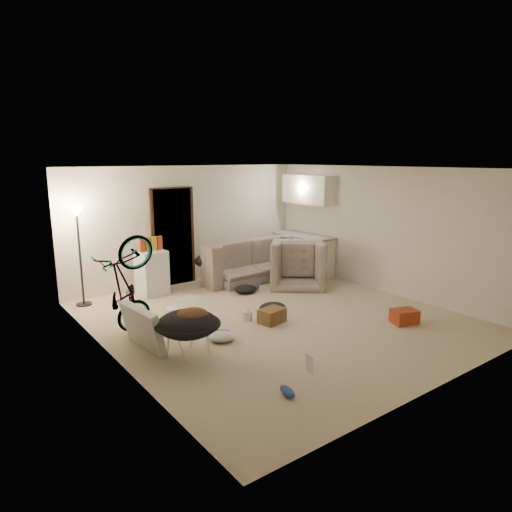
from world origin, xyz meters
TOP-DOWN VIEW (x-y plane):
  - floor at (0.00, 0.00)m, footprint 5.50×6.00m
  - ceiling at (0.00, 0.00)m, footprint 5.50×6.00m
  - wall_back at (0.00, 3.01)m, footprint 5.50×0.02m
  - wall_front at (0.00, -3.01)m, footprint 5.50×0.02m
  - wall_left at (-2.76, 0.00)m, footprint 0.02×6.00m
  - wall_right at (2.76, 0.00)m, footprint 0.02×6.00m
  - doorway at (-0.40, 2.97)m, footprint 0.85×0.10m
  - door_trim at (-0.40, 2.94)m, footprint 0.97×0.04m
  - floor_lamp at (-2.40, 2.65)m, footprint 0.28×0.28m
  - kitchen_counter at (2.43, 2.00)m, footprint 0.60×1.50m
  - counter_top at (2.43, 2.00)m, footprint 0.64×1.54m
  - kitchen_uppers at (2.56, 2.00)m, footprint 0.38×1.40m
  - sofa at (1.07, 2.45)m, footprint 2.36×1.01m
  - armchair at (1.73, 1.41)m, footprint 1.49×1.47m
  - bicycle at (-2.30, 0.73)m, footprint 1.62×0.78m
  - book_asset at (-0.93, -1.90)m, footprint 0.27×0.22m
  - mini_fridge at (-1.09, 2.55)m, footprint 0.55×0.55m
  - snack_box_0 at (-1.26, 2.55)m, footprint 0.10×0.07m
  - snack_box_1 at (-1.14, 2.55)m, footprint 0.11×0.08m
  - snack_box_2 at (-1.02, 2.55)m, footprint 0.10×0.07m
  - snack_box_3 at (-0.90, 2.55)m, footprint 0.10×0.07m
  - saucer_chair at (-1.90, -0.47)m, footprint 0.90×0.90m
  - hoodie at (-1.85, -0.50)m, footprint 0.49×0.41m
  - sofa_drape at (0.12, 2.45)m, footprint 0.57×0.47m
  - tv_box at (-2.30, 0.14)m, footprint 0.32×0.96m
  - drink_case_a at (-0.18, -0.13)m, footprint 0.46×0.37m
  - drink_case_b at (1.56, -1.45)m, footprint 0.47×0.41m
  - juicer at (-0.44, 0.18)m, footprint 0.16×0.16m
  - newspaper at (-0.70, 2.01)m, footprint 0.65×0.73m
  - book_blue at (-1.15, -0.03)m, footprint 0.38×0.38m
  - book_white at (-1.22, 1.46)m, footprint 0.23×0.28m
  - shoe_0 at (0.68, 1.55)m, footprint 0.29×0.14m
  - shoe_1 at (0.49, 2.46)m, footprint 0.30×0.24m
  - shoe_2 at (-1.50, -2.09)m, footprint 0.16×0.30m
  - clothes_lump_a at (0.15, 0.27)m, footprint 0.59×0.53m
  - clothes_lump_b at (0.46, 1.52)m, footprint 0.59×0.55m
  - clothes_lump_c at (-1.25, -0.28)m, footprint 0.52×0.49m

SIDE VIEW (x-z plane):
  - floor at x=0.00m, z-range -0.02..0.00m
  - newspaper at x=-0.70m, z-range 0.00..0.01m
  - book_asset at x=-0.93m, z-range 0.00..0.02m
  - book_white at x=-1.22m, z-range 0.00..0.02m
  - book_blue at x=-1.15m, z-range 0.00..0.03m
  - shoe_0 at x=0.68m, z-range 0.00..0.10m
  - shoe_2 at x=-1.50m, z-range 0.00..0.10m
  - shoe_1 at x=0.49m, z-range 0.00..0.10m
  - clothes_lump_c at x=-1.25m, z-range 0.00..0.12m
  - clothes_lump_b at x=0.46m, z-range 0.00..0.15m
  - clothes_lump_a at x=0.15m, z-range 0.00..0.16m
  - juicer at x=-0.44m, z-range -0.02..0.20m
  - drink_case_b at x=1.56m, z-range 0.00..0.23m
  - drink_case_a at x=-0.18m, z-range 0.00..0.24m
  - tv_box at x=-2.30m, z-range 0.00..0.63m
  - sofa at x=1.07m, z-range 0.00..0.68m
  - armchair at x=1.73m, z-range 0.00..0.73m
  - saucer_chair at x=-1.90m, z-range 0.06..0.70m
  - bicycle at x=-2.30m, z-range -0.04..0.88m
  - mini_fridge at x=-1.09m, z-range 0.00..0.88m
  - kitchen_counter at x=2.43m, z-range 0.00..0.88m
  - sofa_drape at x=0.12m, z-range 0.40..0.68m
  - hoodie at x=-1.85m, z-range 0.46..0.68m
  - counter_top at x=2.43m, z-range 0.88..0.92m
  - snack_box_0 at x=-1.26m, z-range 0.85..1.15m
  - snack_box_1 at x=-1.14m, z-range 0.85..1.15m
  - snack_box_2 at x=-1.02m, z-range 0.85..1.15m
  - snack_box_3 at x=-0.90m, z-range 0.85..1.15m
  - doorway at x=-0.40m, z-range 0.00..2.04m
  - door_trim at x=-0.40m, z-range -0.03..2.07m
  - wall_back at x=0.00m, z-range 0.00..2.50m
  - wall_front at x=0.00m, z-range 0.00..2.50m
  - wall_left at x=-2.76m, z-range 0.00..2.50m
  - wall_right at x=2.76m, z-range 0.00..2.50m
  - floor_lamp at x=-2.40m, z-range 0.40..2.21m
  - kitchen_uppers at x=2.56m, z-range 1.62..2.27m
  - ceiling at x=0.00m, z-range 2.50..2.52m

